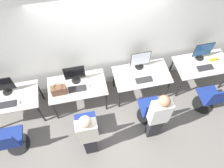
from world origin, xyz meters
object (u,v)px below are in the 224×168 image
Objects in this scene: handbag at (59,90)px; mouse_far_right at (217,67)px; mouse_far_left at (19,102)px; keyboard_left at (77,89)px; person_left at (89,135)px; mouse_right at (156,78)px; person_right at (158,117)px; keyboard_far_left at (7,105)px; keyboard_right at (144,80)px; monitor_far_left at (3,86)px; monitor_far_right at (203,51)px; keyboard_far_right at (205,68)px; office_chair_far_left at (12,141)px; office_chair_far_right at (209,99)px; office_chair_left at (87,127)px; monitor_right at (140,60)px; office_chair_right at (150,110)px; mouse_left at (89,86)px; monitor_left at (75,74)px.

mouse_far_right is at bearing -0.88° from handbag.
mouse_far_left reaches higher than keyboard_left.
person_left is 17.16× the size of mouse_far_right.
mouse_far_left is at bearing 179.67° from mouse_right.
person_right reaches higher than mouse_far_right.
keyboard_left is at bearing 144.79° from person_right.
person_left is at bearing -67.18° from handbag.
keyboard_far_left is 1.00× the size of keyboard_right.
monitor_far_left is 0.45m from mouse_far_left.
monitor_far_right is at bearing 128.51° from mouse_far_right.
mouse_far_left is 0.06× the size of person_right.
office_chair_far_left is at bearing -171.25° from keyboard_far_right.
keyboard_right is 1.79m from handbag.
keyboard_far_left is 0.40× the size of office_chair_far_right.
mouse_far_left is at bearing -0.36° from keyboard_far_left.
keyboard_left is 0.40× the size of office_chair_far_right.
monitor_right is (1.37, 1.00, 0.61)m from office_chair_left.
office_chair_right is at bearing -10.89° from keyboard_far_left.
office_chair_right is (2.63, -0.55, -0.38)m from mouse_far_left.
mouse_far_left is at bearing 160.52° from person_right.
keyboard_far_left is 4.03× the size of mouse_far_right.
office_chair_far_right reaches higher than mouse_far_left.
handbag is at bearing 121.41° from office_chair_left.
monitor_far_left is 1.28× the size of keyboard_far_right.
handbag is at bearing 151.24° from person_right.
keyboard_far_left is at bearing -177.00° from keyboard_left.
office_chair_left is 10.11× the size of mouse_right.
monitor_far_left reaches higher than mouse_far_left.
office_chair_right is at bearing 84.20° from person_right.
keyboard_far_right is (4.26, -0.28, -0.23)m from monitor_far_left.
person_left reaches higher than handbag.
person_right is (1.41, -0.99, 0.10)m from keyboard_left.
handbag is at bearing 161.48° from office_chair_right.
mouse_far_right is (1.41, 0.02, 0.00)m from mouse_right.
mouse_right is 2.06m from handbag.
monitor_far_left is at bearing 172.68° from mouse_left.
office_chair_far_right is at bearing -0.22° from office_chair_right.
monitor_far_left reaches higher than handbag.
monitor_left is 1.28× the size of keyboard_left.
office_chair_far_right is at bearing -7.50° from keyboard_far_left.
person_right is at bearing -95.80° from office_chair_right.
keyboard_left is at bearing 156.56° from office_chair_right.
monitor_right reaches higher than keyboard_right.
office_chair_far_right reaches higher than mouse_right.
office_chair_right is (1.44, -0.63, -0.37)m from keyboard_left.
office_chair_far_left is at bearing -178.47° from office_chair_right.
keyboard_far_left is 1.67m from mouse_left.
monitor_far_right reaches higher than keyboard_right.
mouse_right is (3.12, 0.61, 0.38)m from office_chair_far_left.
mouse_far_right is at bearing 28.44° from person_right.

